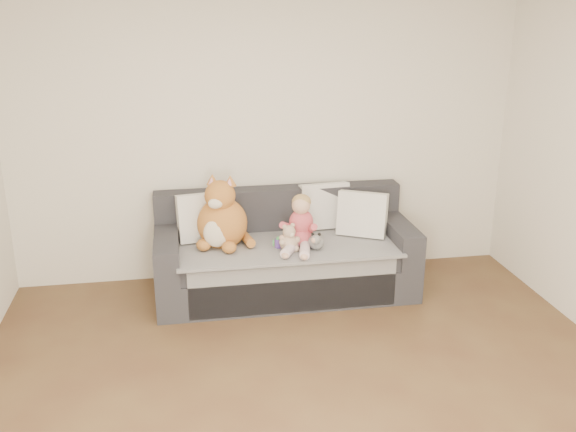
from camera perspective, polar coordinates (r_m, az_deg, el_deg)
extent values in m
plane|color=silver|center=(5.72, -1.89, 7.20)|extent=(4.50, 0.00, 4.50)
cube|color=#2A292E|center=(5.63, -0.26, -5.31)|extent=(2.20, 0.90, 0.30)
cube|color=#2A292E|center=(5.51, -0.21, -3.30)|extent=(1.90, 0.80, 0.15)
cube|color=#2A292E|center=(5.77, -0.85, 0.63)|extent=(2.20, 0.20, 0.40)
cube|color=#2A292E|center=(5.45, -10.71, -3.07)|extent=(0.20, 0.90, 0.30)
cube|color=#2A292E|center=(5.75, 9.61, -1.81)|extent=(0.20, 0.90, 0.30)
cube|color=#9C9C9F|center=(5.46, -0.18, -2.53)|extent=(1.85, 0.88, 0.02)
cube|color=#9C9C9F|center=(5.20, 0.55, -6.50)|extent=(1.70, 0.02, 0.41)
cube|color=silver|center=(5.52, -7.50, -0.10)|extent=(0.47, 0.27, 0.42)
cube|color=silver|center=(5.78, 3.28, 0.91)|extent=(0.46, 0.24, 0.42)
cube|color=silver|center=(5.62, 6.62, 0.17)|extent=(0.46, 0.37, 0.40)
ellipsoid|color=#C6464A|center=(5.38, 1.16, -1.82)|extent=(0.21, 0.18, 0.18)
ellipsoid|color=#C6464A|center=(5.34, 1.18, -0.56)|extent=(0.20, 0.17, 0.22)
ellipsoid|color=#DBAA8C|center=(5.28, 1.17, 0.96)|extent=(0.15, 0.15, 0.15)
ellipsoid|color=tan|center=(5.29, 1.21, 1.28)|extent=(0.16, 0.16, 0.12)
cylinder|color=#C6464A|center=(5.30, -0.03, -0.95)|extent=(0.17, 0.20, 0.14)
cylinder|color=#C6464A|center=(5.27, 2.15, -1.08)|extent=(0.06, 0.21, 0.14)
ellipsoid|color=#DBAA8C|center=(5.25, -0.52, -1.96)|extent=(0.05, 0.05, 0.05)
ellipsoid|color=#DBAA8C|center=(5.21, 2.35, -2.14)|extent=(0.05, 0.05, 0.05)
cylinder|color=#E5B2C6|center=(5.23, 0.17, -2.95)|extent=(0.20, 0.27, 0.09)
cylinder|color=#E5B2C6|center=(5.21, 1.50, -3.03)|extent=(0.14, 0.28, 0.09)
ellipsoid|color=#DBAA8C|center=(5.12, -0.26, -3.53)|extent=(0.06, 0.09, 0.04)
ellipsoid|color=#DBAA8C|center=(5.09, 1.44, -3.64)|extent=(0.06, 0.09, 0.04)
ellipsoid|color=#A86E25|center=(5.39, -5.86, -0.67)|extent=(0.42, 0.36, 0.44)
ellipsoid|color=beige|center=(5.27, -6.35, -1.51)|extent=(0.22, 0.10, 0.24)
ellipsoid|color=#A86E25|center=(5.28, -6.06, 1.82)|extent=(0.25, 0.25, 0.25)
ellipsoid|color=beige|center=(5.19, -6.45, 1.12)|extent=(0.12, 0.08, 0.09)
cone|color=#A86E25|center=(5.31, -6.74, 3.26)|extent=(0.13, 0.13, 0.09)
cone|color=pink|center=(5.30, -6.80, 3.16)|extent=(0.08, 0.08, 0.06)
cone|color=#A86E25|center=(5.26, -5.15, 3.17)|extent=(0.13, 0.13, 0.09)
cone|color=pink|center=(5.25, -5.21, 3.06)|extent=(0.08, 0.08, 0.06)
ellipsoid|color=#A86E25|center=(5.33, -7.51, -2.56)|extent=(0.12, 0.15, 0.10)
ellipsoid|color=#A86E25|center=(5.25, -5.25, -2.77)|extent=(0.12, 0.15, 0.10)
cylinder|color=#A86E25|center=(5.43, -3.63, -2.07)|extent=(0.11, 0.29, 0.10)
ellipsoid|color=tan|center=(5.27, 0.06, -2.39)|extent=(0.15, 0.13, 0.15)
ellipsoid|color=tan|center=(5.23, 0.11, -1.40)|extent=(0.11, 0.11, 0.11)
ellipsoid|color=tan|center=(5.21, -0.29, -0.96)|extent=(0.04, 0.04, 0.04)
ellipsoid|color=tan|center=(5.24, 0.41, -0.84)|extent=(0.04, 0.04, 0.04)
ellipsoid|color=beige|center=(5.20, 0.32, -1.66)|extent=(0.04, 0.04, 0.04)
ellipsoid|color=tan|center=(5.22, -0.51, -2.35)|extent=(0.05, 0.05, 0.05)
ellipsoid|color=tan|center=(5.28, 0.81, -2.10)|extent=(0.05, 0.05, 0.05)
ellipsoid|color=tan|center=(5.23, -0.11, -3.09)|extent=(0.06, 0.06, 0.06)
ellipsoid|color=tan|center=(5.27, 0.69, -2.94)|extent=(0.06, 0.06, 0.06)
ellipsoid|color=white|center=(5.33, 2.49, -2.31)|extent=(0.14, 0.17, 0.12)
ellipsoid|color=white|center=(5.23, 2.49, -2.09)|extent=(0.08, 0.08, 0.08)
ellipsoid|color=black|center=(5.23, 2.20, -1.64)|extent=(0.03, 0.03, 0.03)
ellipsoid|color=black|center=(5.23, 2.79, -1.65)|extent=(0.03, 0.03, 0.03)
cylinder|color=#5F3CA4|center=(5.34, -0.87, -2.43)|extent=(0.06, 0.06, 0.08)
cone|color=green|center=(5.32, -0.87, -1.94)|extent=(0.06, 0.06, 0.03)
cylinder|color=green|center=(5.34, -1.30, -2.40)|extent=(0.01, 0.01, 0.05)
cylinder|color=green|center=(5.34, -0.44, -2.38)|extent=(0.01, 0.01, 0.05)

